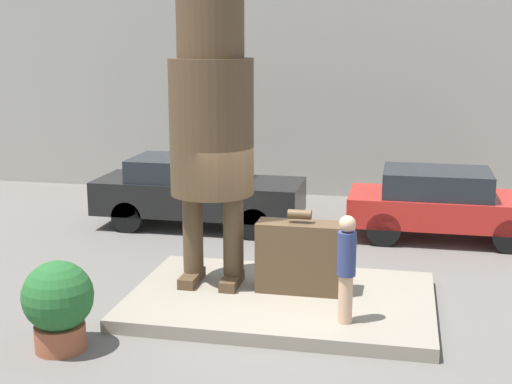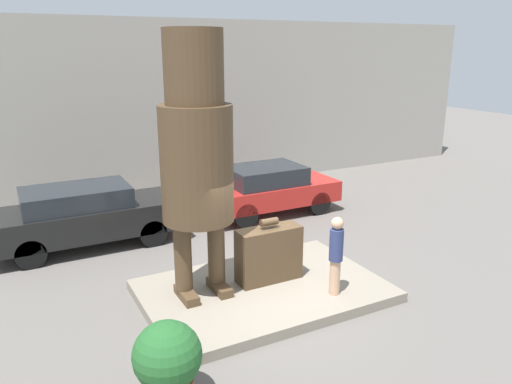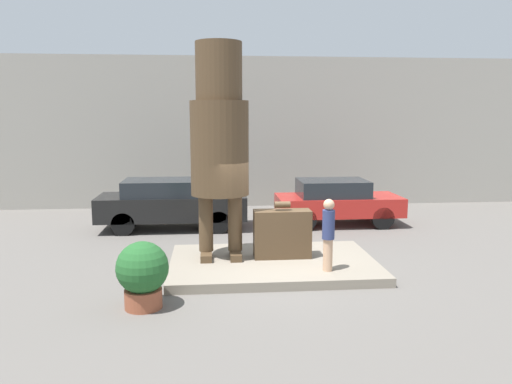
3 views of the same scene
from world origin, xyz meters
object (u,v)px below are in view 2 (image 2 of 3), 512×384
at_px(giant_suitcase, 269,254).
at_px(tourist, 336,253).
at_px(statue_figure, 196,147).
at_px(parked_car_black, 85,215).
at_px(parked_car_red, 269,188).
at_px(planter_pot, 168,361).

height_order(giant_suitcase, tourist, tourist).
height_order(statue_figure, parked_car_black, statue_figure).
bearing_deg(giant_suitcase, parked_car_black, 125.17).
xyz_separation_m(statue_figure, parked_car_black, (-1.48, 4.04, -2.28)).
xyz_separation_m(statue_figure, tourist, (2.30, -1.27, -2.05)).
bearing_deg(giant_suitcase, statue_figure, 174.99).
xyz_separation_m(parked_car_red, planter_pot, (-5.37, -6.72, -0.12)).
xyz_separation_m(tourist, parked_car_red, (1.57, 5.45, -0.28)).
distance_m(tourist, planter_pot, 4.03).
bearing_deg(statue_figure, tourist, -28.88).
bearing_deg(parked_car_red, planter_pot, -128.66).
bearing_deg(parked_car_red, parked_car_black, -178.53).
bearing_deg(parked_car_black, parked_car_red, 1.47).
xyz_separation_m(giant_suitcase, parked_car_red, (2.42, 4.30, 0.02)).
bearing_deg(statue_figure, parked_car_red, 47.14).
distance_m(statue_figure, planter_pot, 3.83).
xyz_separation_m(tourist, planter_pot, (-3.80, -1.27, -0.39)).
distance_m(parked_car_black, parked_car_red, 5.35).
height_order(tourist, parked_car_black, tourist).
relative_size(parked_car_black, planter_pot, 3.63).
xyz_separation_m(statue_figure, planter_pot, (-1.50, -2.54, -2.44)).
bearing_deg(statue_figure, giant_suitcase, -5.01).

